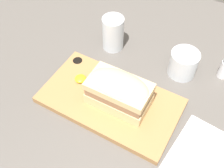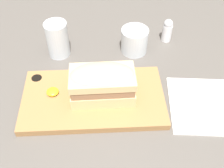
{
  "view_description": "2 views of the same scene",
  "coord_description": "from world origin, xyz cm",
  "px_view_note": "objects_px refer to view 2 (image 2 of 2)",
  "views": [
    {
      "loc": [
        13.15,
        -41.66,
        65.0
      ],
      "look_at": [
        -9.18,
        -2.52,
        8.72
      ],
      "focal_mm": 45.0,
      "sensor_mm": 36.0,
      "label": 1
    },
    {
      "loc": [
        -6.54,
        -51.45,
        58.96
      ],
      "look_at": [
        -4.18,
        -5.3,
        9.77
      ],
      "focal_mm": 45.0,
      "sensor_mm": 36.0,
      "label": 2
    }
  ],
  "objects_px": {
    "napkin": "(204,105)",
    "salt_shaker": "(167,30)",
    "water_glass": "(58,41)",
    "sandwich": "(102,82)",
    "wine_glass": "(134,42)",
    "serving_board": "(93,98)"
  },
  "relations": [
    {
      "from": "napkin",
      "to": "salt_shaker",
      "type": "height_order",
      "value": "salt_shaker"
    },
    {
      "from": "water_glass",
      "to": "salt_shaker",
      "type": "bearing_deg",
      "value": 8.47
    },
    {
      "from": "water_glass",
      "to": "napkin",
      "type": "height_order",
      "value": "water_glass"
    },
    {
      "from": "sandwich",
      "to": "salt_shaker",
      "type": "distance_m",
      "value": 0.33
    },
    {
      "from": "water_glass",
      "to": "wine_glass",
      "type": "xyz_separation_m",
      "value": [
        0.23,
        0.0,
        -0.01
      ]
    },
    {
      "from": "wine_glass",
      "to": "napkin",
      "type": "height_order",
      "value": "wine_glass"
    },
    {
      "from": "serving_board",
      "to": "water_glass",
      "type": "height_order",
      "value": "water_glass"
    },
    {
      "from": "sandwich",
      "to": "napkin",
      "type": "bearing_deg",
      "value": -7.01
    },
    {
      "from": "serving_board",
      "to": "wine_glass",
      "type": "bearing_deg",
      "value": 57.23
    },
    {
      "from": "wine_glass",
      "to": "salt_shaker",
      "type": "height_order",
      "value": "same"
    },
    {
      "from": "wine_glass",
      "to": "napkin",
      "type": "xyz_separation_m",
      "value": [
        0.16,
        -0.23,
        -0.03
      ]
    },
    {
      "from": "serving_board",
      "to": "salt_shaker",
      "type": "distance_m",
      "value": 0.34
    },
    {
      "from": "serving_board",
      "to": "napkin",
      "type": "bearing_deg",
      "value": -6.26
    },
    {
      "from": "water_glass",
      "to": "wine_glass",
      "type": "relative_size",
      "value": 1.35
    },
    {
      "from": "water_glass",
      "to": "wine_glass",
      "type": "bearing_deg",
      "value": 0.73
    },
    {
      "from": "wine_glass",
      "to": "napkin",
      "type": "relative_size",
      "value": 0.4
    },
    {
      "from": "napkin",
      "to": "serving_board",
      "type": "bearing_deg",
      "value": 173.74
    },
    {
      "from": "serving_board",
      "to": "water_glass",
      "type": "bearing_deg",
      "value": 117.5
    },
    {
      "from": "water_glass",
      "to": "wine_glass",
      "type": "height_order",
      "value": "water_glass"
    },
    {
      "from": "serving_board",
      "to": "napkin",
      "type": "height_order",
      "value": "serving_board"
    },
    {
      "from": "wine_glass",
      "to": "salt_shaker",
      "type": "distance_m",
      "value": 0.12
    },
    {
      "from": "water_glass",
      "to": "napkin",
      "type": "relative_size",
      "value": 0.54
    }
  ]
}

